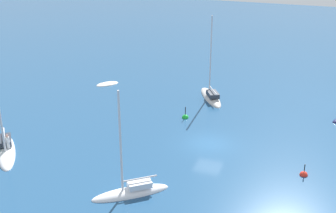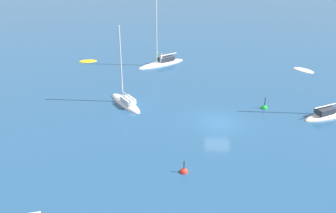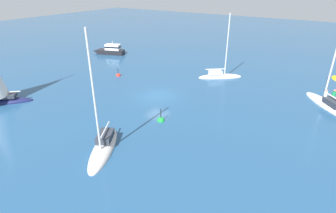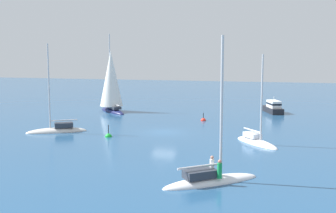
{
  "view_description": "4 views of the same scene",
  "coord_description": "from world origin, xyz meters",
  "px_view_note": "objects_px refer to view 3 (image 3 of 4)",
  "views": [
    {
      "loc": [
        -36.55,
        -8.81,
        19.33
      ],
      "look_at": [
        2.92,
        5.12,
        1.91
      ],
      "focal_mm": 47.86,
      "sensor_mm": 36.0,
      "label": 1
    },
    {
      "loc": [
        -1.59,
        -34.38,
        17.9
      ],
      "look_at": [
        -5.02,
        -0.28,
        1.69
      ],
      "focal_mm": 41.45,
      "sensor_mm": 36.0,
      "label": 2
    },
    {
      "loc": [
        23.77,
        16.96,
        12.28
      ],
      "look_at": [
        3.05,
        3.48,
        0.67
      ],
      "focal_mm": 28.9,
      "sensor_mm": 36.0,
      "label": 3
    },
    {
      "loc": [
        -11.81,
        45.33,
        8.91
      ],
      "look_at": [
        -0.43,
        -0.13,
        2.83
      ],
      "focal_mm": 46.59,
      "sensor_mm": 36.0,
      "label": 4
    }
  ],
  "objects_px": {
    "sailboat_1": "(328,104)",
    "mooring_buoy": "(161,121)",
    "channel_buoy": "(118,76)",
    "motor_cruiser": "(110,50)",
    "sailboat": "(220,76)",
    "sloop_1": "(104,147)"
  },
  "relations": [
    {
      "from": "sailboat_1",
      "to": "mooring_buoy",
      "type": "bearing_deg",
      "value": 94.62
    },
    {
      "from": "sailboat_1",
      "to": "channel_buoy",
      "type": "relative_size",
      "value": 7.63
    },
    {
      "from": "motor_cruiser",
      "to": "mooring_buoy",
      "type": "xyz_separation_m",
      "value": [
        16.25,
        22.2,
        -0.73
      ]
    },
    {
      "from": "sailboat",
      "to": "mooring_buoy",
      "type": "height_order",
      "value": "sailboat"
    },
    {
      "from": "sloop_1",
      "to": "mooring_buoy",
      "type": "height_order",
      "value": "sloop_1"
    },
    {
      "from": "motor_cruiser",
      "to": "channel_buoy",
      "type": "distance_m",
      "value": 12.76
    },
    {
      "from": "sailboat",
      "to": "sailboat_1",
      "type": "xyz_separation_m",
      "value": [
        2.42,
        13.45,
        0.06
      ]
    },
    {
      "from": "sloop_1",
      "to": "mooring_buoy",
      "type": "distance_m",
      "value": 6.55
    },
    {
      "from": "motor_cruiser",
      "to": "channel_buoy",
      "type": "height_order",
      "value": "motor_cruiser"
    },
    {
      "from": "sailboat",
      "to": "channel_buoy",
      "type": "distance_m",
      "value": 14.22
    },
    {
      "from": "channel_buoy",
      "to": "motor_cruiser",
      "type": "bearing_deg",
      "value": -131.39
    },
    {
      "from": "motor_cruiser",
      "to": "sailboat_1",
      "type": "height_order",
      "value": "sailboat_1"
    },
    {
      "from": "motor_cruiser",
      "to": "sloop_1",
      "type": "relative_size",
      "value": 0.6
    },
    {
      "from": "sloop_1",
      "to": "channel_buoy",
      "type": "bearing_deg",
      "value": -171.4
    },
    {
      "from": "motor_cruiser",
      "to": "sloop_1",
      "type": "bearing_deg",
      "value": 112.68
    },
    {
      "from": "sailboat",
      "to": "sailboat_1",
      "type": "height_order",
      "value": "sailboat_1"
    },
    {
      "from": "mooring_buoy",
      "to": "motor_cruiser",
      "type": "bearing_deg",
      "value": -126.19
    },
    {
      "from": "motor_cruiser",
      "to": "channel_buoy",
      "type": "bearing_deg",
      "value": 118.42
    },
    {
      "from": "mooring_buoy",
      "to": "sailboat",
      "type": "bearing_deg",
      "value": -178.6
    },
    {
      "from": "sailboat_1",
      "to": "motor_cruiser",
      "type": "bearing_deg",
      "value": 44.8
    },
    {
      "from": "sloop_1",
      "to": "mooring_buoy",
      "type": "relative_size",
      "value": 6.3
    },
    {
      "from": "sailboat",
      "to": "mooring_buoy",
      "type": "distance_m",
      "value": 15.01
    }
  ]
}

